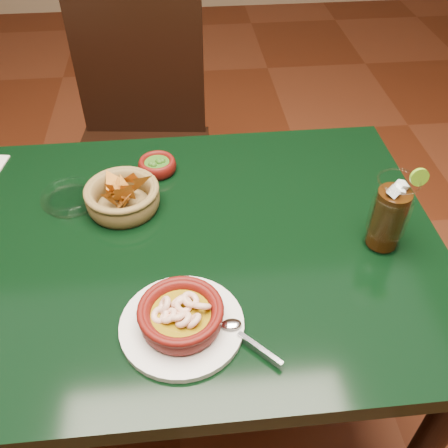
{
  "coord_description": "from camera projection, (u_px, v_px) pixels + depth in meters",
  "views": [
    {
      "loc": [
        0.07,
        -0.75,
        1.49
      ],
      "look_at": [
        0.14,
        -0.02,
        0.81
      ],
      "focal_mm": 40.0,
      "sensor_mm": 36.0,
      "label": 1
    }
  ],
  "objects": [
    {
      "name": "dining_chair",
      "position": [
        141.0,
        142.0,
        1.7
      ],
      "size": [
        0.5,
        0.5,
        0.98
      ],
      "color": "black",
      "rests_on": "ground"
    },
    {
      "name": "guacamole_ramekin",
      "position": [
        157.0,
        166.0,
        1.22
      ],
      "size": [
        0.11,
        0.11,
        0.04
      ],
      "color": "#460A07",
      "rests_on": "dining_table"
    },
    {
      "name": "shrimp_plate",
      "position": [
        181.0,
        317.0,
        0.87
      ],
      "size": [
        0.28,
        0.22,
        0.07
      ],
      "color": "silver",
      "rests_on": "dining_table"
    },
    {
      "name": "glass_ashtray",
      "position": [
        70.0,
        197.0,
        1.13
      ],
      "size": [
        0.14,
        0.14,
        0.03
      ],
      "color": "white",
      "rests_on": "dining_table"
    },
    {
      "name": "ground",
      "position": [
        179.0,
        413.0,
        1.56
      ],
      "size": [
        7.0,
        7.0,
        0.0
      ],
      "primitive_type": "plane",
      "color": "#471C0C",
      "rests_on": "ground"
    },
    {
      "name": "cola_drink",
      "position": [
        389.0,
        214.0,
        0.99
      ],
      "size": [
        0.17,
        0.17,
        0.19
      ],
      "color": "white",
      "rests_on": "dining_table"
    },
    {
      "name": "dining_table",
      "position": [
        161.0,
        274.0,
        1.11
      ],
      "size": [
        1.2,
        0.8,
        0.75
      ],
      "color": "black",
      "rests_on": "ground"
    },
    {
      "name": "chip_basket",
      "position": [
        123.0,
        197.0,
        1.11
      ],
      "size": [
        0.2,
        0.2,
        0.12
      ],
      "color": "brown",
      "rests_on": "dining_table"
    }
  ]
}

